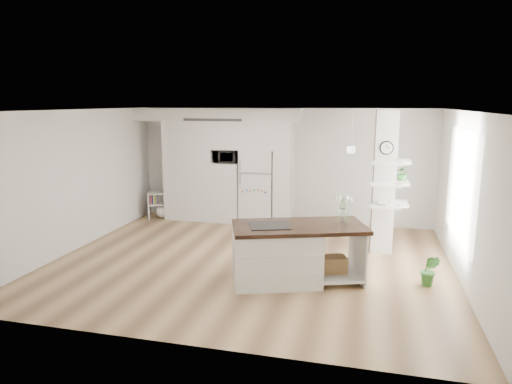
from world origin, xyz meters
TOP-DOWN VIEW (x-y plane):
  - floor at (0.00, 0.00)m, footprint 7.00×6.00m
  - room at (0.00, 0.00)m, footprint 7.04×6.04m
  - cabinet_wall at (-1.45, 2.67)m, footprint 4.00×0.71m
  - refrigerator at (-0.53, 2.68)m, footprint 0.78×0.69m
  - column at (2.38, 1.13)m, footprint 0.69×0.90m
  - window at (3.48, 0.30)m, footprint 0.00×2.40m
  - pendant_light at (1.70, 0.15)m, footprint 0.12×0.12m
  - kitchen_island at (0.75, -0.79)m, footprint 2.29×1.63m
  - bookshelf at (-2.98, 2.51)m, footprint 0.63×0.51m
  - floor_plant_a at (3.00, -0.43)m, footprint 0.34×0.30m
  - floor_plant_b at (2.30, 1.32)m, footprint 0.33×0.33m
  - microwave at (-1.27, 2.62)m, footprint 0.54×0.37m
  - shelf_plant at (2.63, 1.30)m, footprint 0.27×0.23m
  - decor_bowl at (2.30, 0.90)m, footprint 0.22×0.22m

SIDE VIEW (x-z plane):
  - floor at x=0.00m, z-range -0.01..0.01m
  - floor_plant_b at x=2.30m, z-range 0.00..0.45m
  - floor_plant_a at x=3.00m, z-range 0.00..0.52m
  - bookshelf at x=-2.98m, z-range -0.04..0.61m
  - kitchen_island at x=0.75m, z-range -0.27..1.24m
  - refrigerator at x=-0.53m, z-range 0.00..1.75m
  - decor_bowl at x=2.30m, z-range 0.98..1.03m
  - column at x=2.38m, z-range 0.00..2.70m
  - window at x=3.48m, z-range 0.30..2.70m
  - cabinet_wall at x=-1.45m, z-range 0.16..2.86m
  - shelf_plant at x=2.63m, z-range 1.38..1.67m
  - microwave at x=-1.27m, z-range 1.42..1.72m
  - room at x=0.00m, z-range 0.50..3.22m
  - pendant_light at x=1.70m, z-range 2.07..2.17m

